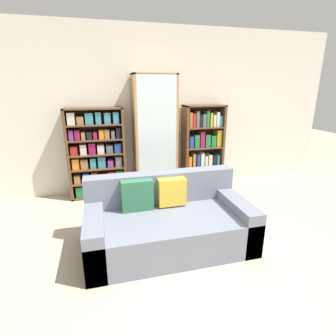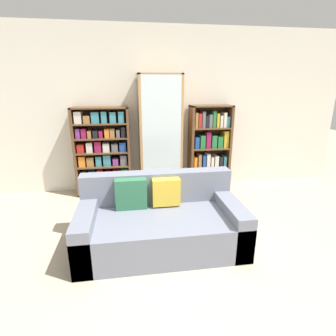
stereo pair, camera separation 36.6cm
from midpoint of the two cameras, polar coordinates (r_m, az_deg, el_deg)
name	(u,v)px [view 1 (the left image)]	position (r m, az deg, el deg)	size (l,w,h in m)	color
ground_plane	(202,275)	(2.76, 3.31, -22.30)	(16.00, 16.00, 0.00)	tan
wall_back	(151,111)	(4.57, -6.14, 12.14)	(6.68, 0.06, 2.70)	silver
couch	(167,222)	(3.06, -3.61, -11.84)	(1.81, 0.95, 0.78)	slate
bookshelf_left	(97,155)	(4.43, -17.48, 2.72)	(0.90, 0.32, 1.45)	brown
display_cabinet	(155,136)	(4.41, -5.23, 7.03)	(0.70, 0.36, 1.95)	#AD7F4C
bookshelf_right	(203,148)	(4.69, 5.32, 4.33)	(0.71, 0.32, 1.46)	brown
wine_bottle	(186,188)	(4.31, 1.43, -4.32)	(0.08, 0.08, 0.41)	#143819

